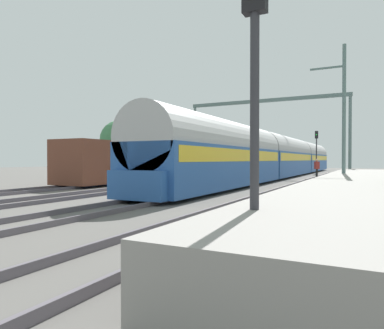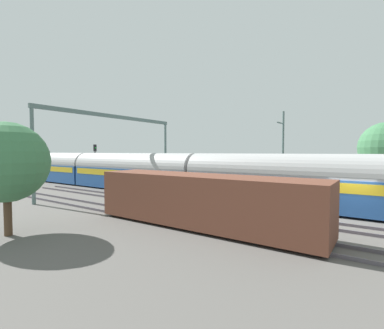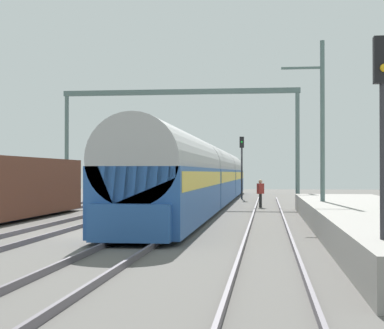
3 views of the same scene
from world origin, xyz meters
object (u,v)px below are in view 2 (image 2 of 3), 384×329
object	(u,v)px
freight_car	(202,200)
person_crossing	(175,180)
passenger_train	(132,172)
catenary_gantry	(114,134)
railway_signal_far	(95,158)

from	to	relation	value
freight_car	person_crossing	distance (m)	15.84
freight_car	passenger_train	bearing A→B (deg)	60.44
catenary_gantry	passenger_train	bearing A→B (deg)	-9.63
railway_signal_far	catenary_gantry	world-z (taller)	catenary_gantry
freight_car	person_crossing	xyz separation A→B (m)	(11.50, 10.88, -0.44)
person_crossing	railway_signal_far	distance (m)	12.37
railway_signal_far	catenary_gantry	distance (m)	9.78
freight_car	catenary_gantry	xyz separation A→B (m)	(5.97, 14.37, 4.42)
passenger_train	railway_signal_far	bearing A→B (deg)	77.85
railway_signal_far	passenger_train	bearing A→B (deg)	-102.15
railway_signal_far	catenary_gantry	xyz separation A→B (m)	(-3.91, -8.57, 2.65)
passenger_train	catenary_gantry	world-z (taller)	catenary_gantry
freight_car	railway_signal_far	distance (m)	25.04
person_crossing	catenary_gantry	xyz separation A→B (m)	(-5.53, 3.50, 4.86)
passenger_train	freight_car	world-z (taller)	passenger_train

